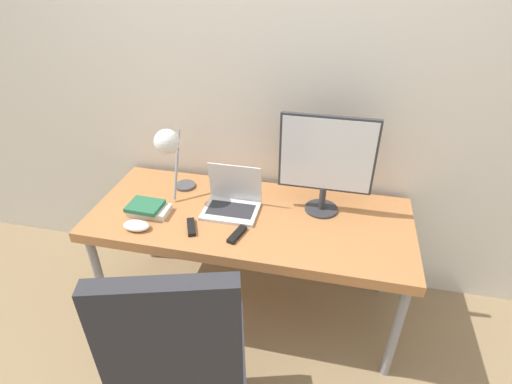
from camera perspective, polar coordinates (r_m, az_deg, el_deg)
ground_plane at (r=2.48m, az=-2.84°, el=-21.86°), size 12.00×12.00×0.00m
wall_back at (r=2.33m, az=1.52°, el=14.69°), size 8.00×0.05×2.60m
desk at (r=2.25m, az=-0.87°, el=-4.49°), size 1.77×0.73×0.72m
laptop at (r=2.24m, az=-3.42°, el=-1.32°), size 0.30×0.24×0.25m
monitor at (r=2.13m, az=10.03°, el=4.60°), size 0.50×0.19×0.56m
desk_lamp at (r=2.22m, az=-12.33°, el=6.33°), size 0.14×0.30×0.45m
office_chair at (r=1.71m, az=-10.65°, el=-22.30°), size 0.66×0.66×1.16m
book_stack at (r=2.30m, az=-15.23°, el=-2.31°), size 0.23×0.15×0.06m
tv_remote at (r=2.14m, az=-9.24°, el=-4.95°), size 0.09×0.15×0.02m
media_remote at (r=2.07m, az=-2.73°, el=-6.08°), size 0.08×0.15×0.02m
game_controller at (r=2.20m, az=-16.71°, el=-4.62°), size 0.14×0.09×0.04m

